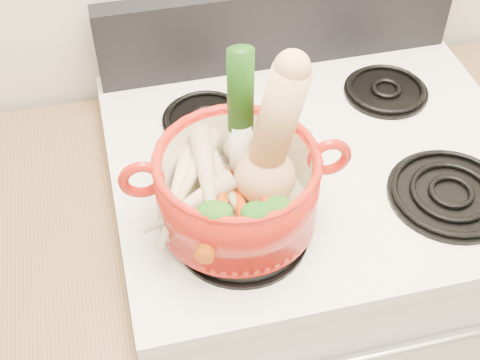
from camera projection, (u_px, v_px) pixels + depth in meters
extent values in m
cube|color=white|center=(302.00, 300.00, 1.61)|extent=(0.76, 0.65, 0.92)
cube|color=silver|center=(319.00, 159.00, 1.27)|extent=(0.78, 0.67, 0.03)
cube|color=black|center=(278.00, 26.00, 1.40)|extent=(0.76, 0.05, 0.18)
cylinder|color=silver|center=(373.00, 356.00, 1.15)|extent=(0.60, 0.02, 0.02)
cylinder|color=black|center=(242.00, 232.00, 1.11)|extent=(0.22, 0.22, 0.02)
cylinder|color=black|center=(451.00, 193.00, 1.18)|extent=(0.22, 0.22, 0.02)
cylinder|color=black|center=(206.00, 118.00, 1.32)|extent=(0.17, 0.17, 0.02)
cylinder|color=black|center=(386.00, 90.00, 1.38)|extent=(0.17, 0.17, 0.02)
cylinder|color=#B01A0F|center=(237.00, 188.00, 1.08)|extent=(0.28, 0.28, 0.13)
torus|color=#B01A0F|center=(142.00, 180.00, 1.03)|extent=(0.07, 0.02, 0.07)
torus|color=#B01A0F|center=(329.00, 157.00, 1.07)|extent=(0.07, 0.02, 0.07)
cylinder|color=white|center=(241.00, 118.00, 1.05)|extent=(0.05, 0.05, 0.28)
ellipsoid|color=tan|center=(248.00, 151.00, 1.16)|extent=(0.11, 0.10, 0.05)
cone|color=beige|center=(191.00, 180.00, 1.12)|extent=(0.16, 0.23, 0.07)
cone|color=beige|center=(179.00, 190.00, 1.09)|extent=(0.14, 0.22, 0.07)
cone|color=beige|center=(219.00, 172.00, 1.11)|extent=(0.08, 0.20, 0.06)
cone|color=beige|center=(188.00, 203.00, 1.06)|extent=(0.17, 0.09, 0.05)
cone|color=beige|center=(191.00, 175.00, 1.09)|extent=(0.14, 0.18, 0.05)
cone|color=beige|center=(207.00, 175.00, 1.07)|extent=(0.06, 0.25, 0.07)
cone|color=#CA420A|center=(243.00, 213.00, 1.07)|extent=(0.04, 0.18, 0.05)
cone|color=orange|center=(221.00, 207.00, 1.07)|extent=(0.08, 0.17, 0.05)
cone|color=#BE3609|center=(265.00, 199.00, 1.07)|extent=(0.04, 0.17, 0.05)
cone|color=#D44E0A|center=(215.00, 222.00, 1.04)|extent=(0.09, 0.15, 0.04)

